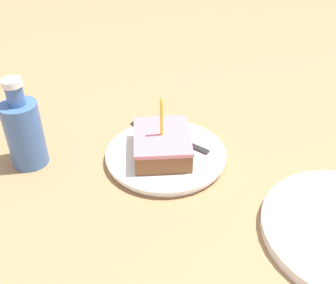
{
  "coord_description": "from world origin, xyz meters",
  "views": [
    {
      "loc": [
        0.04,
        0.59,
        0.47
      ],
      "look_at": [
        -0.0,
        -0.02,
        0.04
      ],
      "focal_mm": 42.0,
      "sensor_mm": 36.0,
      "label": 1
    }
  ],
  "objects_px": {
    "plate": "(168,155)",
    "bottle": "(24,131)",
    "fork": "(164,134)",
    "cake_slice": "(162,144)"
  },
  "relations": [
    {
      "from": "cake_slice",
      "to": "bottle",
      "type": "height_order",
      "value": "bottle"
    },
    {
      "from": "plate",
      "to": "bottle",
      "type": "bearing_deg",
      "value": -2.01
    },
    {
      "from": "plate",
      "to": "fork",
      "type": "distance_m",
      "value": 0.06
    },
    {
      "from": "fork",
      "to": "bottle",
      "type": "bearing_deg",
      "value": 10.37
    },
    {
      "from": "plate",
      "to": "cake_slice",
      "type": "xyz_separation_m",
      "value": [
        0.01,
        0.01,
        0.03
      ]
    },
    {
      "from": "plate",
      "to": "bottle",
      "type": "distance_m",
      "value": 0.27
    },
    {
      "from": "bottle",
      "to": "cake_slice",
      "type": "bearing_deg",
      "value": 176.51
    },
    {
      "from": "plate",
      "to": "fork",
      "type": "relative_size",
      "value": 1.52
    },
    {
      "from": "fork",
      "to": "cake_slice",
      "type": "bearing_deg",
      "value": 83.7
    },
    {
      "from": "cake_slice",
      "to": "fork",
      "type": "height_order",
      "value": "cake_slice"
    }
  ]
}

